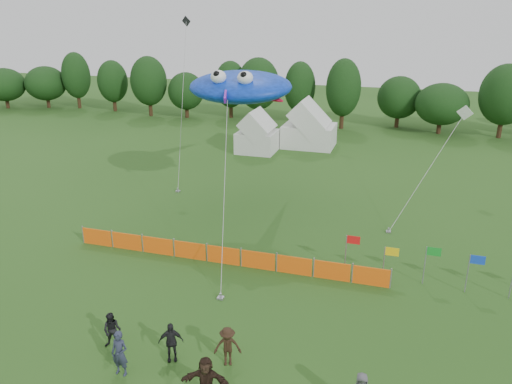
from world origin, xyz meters
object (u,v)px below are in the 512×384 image
(barrier_fence, at_px, (223,255))
(stingray_kite, at_px, (243,86))
(spectator_a, at_px, (120,353))
(spectator_b, at_px, (112,330))
(tent_right, at_px, (309,129))
(spectator_f, at_px, (206,380))
(tent_left, at_px, (257,135))
(spectator_c, at_px, (228,346))
(spectator_d, at_px, (171,342))

(barrier_fence, height_order, stingray_kite, stingray_kite)
(spectator_a, relative_size, spectator_b, 1.18)
(tent_right, distance_m, spectator_b, 34.65)
(spectator_a, height_order, spectator_f, spectator_a)
(tent_left, bearing_deg, spectator_c, -75.24)
(tent_right, distance_m, stingray_kite, 19.93)
(tent_right, relative_size, spectator_c, 3.14)
(spectator_f, bearing_deg, barrier_fence, 98.93)
(tent_right, relative_size, spectator_d, 3.10)
(barrier_fence, distance_m, spectator_c, 8.42)
(spectator_a, xyz_separation_m, spectator_f, (3.68, -0.38, -0.01))
(spectator_c, height_order, spectator_f, spectator_f)
(tent_right, distance_m, spectator_a, 35.98)
(tent_right, bearing_deg, stingray_kite, -92.60)
(tent_left, xyz_separation_m, barrier_fence, (4.99, -23.00, -1.18))
(spectator_b, distance_m, spectator_d, 2.68)
(spectator_a, height_order, stingray_kite, stingray_kite)
(spectator_a, bearing_deg, tent_right, 91.20)
(spectator_c, distance_m, spectator_d, 2.28)
(tent_right, bearing_deg, spectator_d, -87.71)
(spectator_a, distance_m, spectator_f, 3.70)
(tent_left, xyz_separation_m, spectator_c, (8.12, -30.81, -0.85))
(barrier_fence, bearing_deg, spectator_a, -93.60)
(barrier_fence, relative_size, spectator_d, 10.59)
(spectator_f, bearing_deg, spectator_b, 151.97)
(tent_left, bearing_deg, barrier_fence, -77.75)
(spectator_c, bearing_deg, spectator_b, 165.98)
(spectator_c, bearing_deg, stingray_kite, 87.97)
(spectator_f, bearing_deg, tent_right, 87.30)
(spectator_c, distance_m, spectator_f, 2.10)
(spectator_b, height_order, stingray_kite, stingray_kite)
(tent_left, bearing_deg, tent_right, 37.50)
(barrier_fence, bearing_deg, spectator_f, -72.73)
(spectator_d, bearing_deg, spectator_f, -61.74)
(barrier_fence, height_order, spectator_c, spectator_c)
(tent_right, xyz_separation_m, spectator_d, (1.38, -34.65, -1.02))
(tent_right, bearing_deg, spectator_c, -83.96)
(tent_right, xyz_separation_m, stingray_kite, (-0.85, -18.72, 6.77))
(tent_right, distance_m, barrier_fence, 26.48)
(tent_left, relative_size, spectator_a, 2.01)
(spectator_a, bearing_deg, spectator_c, 26.11)
(spectator_a, distance_m, spectator_b, 1.82)
(tent_right, xyz_separation_m, barrier_fence, (0.51, -26.44, -1.37))
(tent_left, height_order, spectator_c, tent_left)
(tent_right, bearing_deg, barrier_fence, -88.90)
(tent_left, distance_m, spectator_c, 31.87)
(spectator_b, xyz_separation_m, spectator_f, (4.88, -1.75, 0.13))
(tent_right, xyz_separation_m, spectator_c, (3.63, -34.26, -1.03))
(stingray_kite, bearing_deg, tent_right, 87.40)
(spectator_b, bearing_deg, stingray_kite, 74.85)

